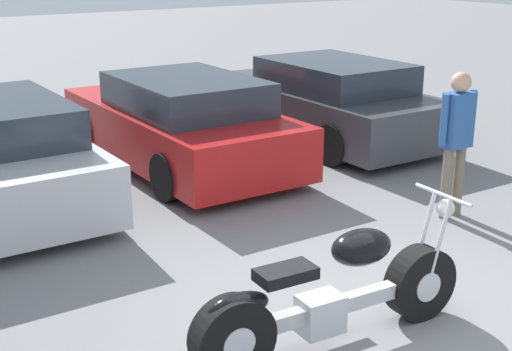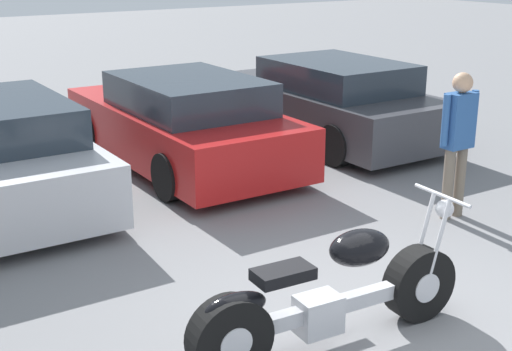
{
  "view_description": "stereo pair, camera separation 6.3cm",
  "coord_description": "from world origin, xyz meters",
  "px_view_note": "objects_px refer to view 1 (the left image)",
  "views": [
    {
      "loc": [
        -3.76,
        -3.68,
        2.94
      ],
      "look_at": [
        -0.18,
        1.81,
        0.85
      ],
      "focal_mm": 50.0,
      "sensor_mm": 36.0,
      "label": 1
    },
    {
      "loc": [
        -3.71,
        -3.72,
        2.94
      ],
      "look_at": [
        -0.18,
        1.81,
        0.85
      ],
      "focal_mm": 50.0,
      "sensor_mm": 36.0,
      "label": 2
    }
  ],
  "objects_px": {
    "parked_car_red": "(180,123)",
    "person_standing": "(457,133)",
    "motorcycle": "(331,297)",
    "parked_car_dark_grey": "(326,101)"
  },
  "relations": [
    {
      "from": "parked_car_red",
      "to": "person_standing",
      "type": "relative_size",
      "value": 2.56
    },
    {
      "from": "motorcycle",
      "to": "person_standing",
      "type": "relative_size",
      "value": 1.43
    },
    {
      "from": "parked_car_red",
      "to": "parked_car_dark_grey",
      "type": "bearing_deg",
      "value": 0.96
    },
    {
      "from": "parked_car_red",
      "to": "parked_car_dark_grey",
      "type": "xyz_separation_m",
      "value": [
        2.63,
        0.04,
        0.0
      ]
    },
    {
      "from": "parked_car_red",
      "to": "motorcycle",
      "type": "bearing_deg",
      "value": -104.58
    },
    {
      "from": "parked_car_red",
      "to": "parked_car_dark_grey",
      "type": "distance_m",
      "value": 2.63
    },
    {
      "from": "parked_car_red",
      "to": "person_standing",
      "type": "bearing_deg",
      "value": -65.16
    },
    {
      "from": "parked_car_dark_grey",
      "to": "parked_car_red",
      "type": "bearing_deg",
      "value": -179.04
    },
    {
      "from": "parked_car_red",
      "to": "parked_car_dark_grey",
      "type": "height_order",
      "value": "same"
    },
    {
      "from": "parked_car_dark_grey",
      "to": "motorcycle",
      "type": "bearing_deg",
      "value": -128.07
    }
  ]
}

